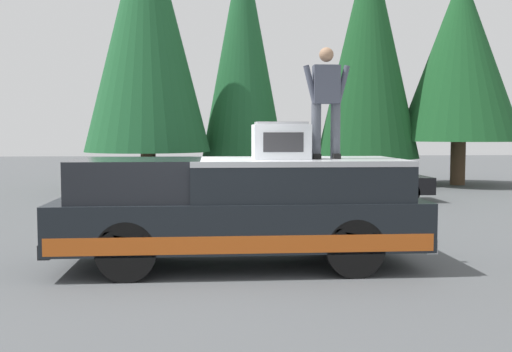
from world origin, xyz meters
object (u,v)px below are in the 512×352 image
(person_on_truck_bed, at_px, (326,100))
(parked_car_black, at_px, (360,182))
(compressor_unit, at_px, (281,141))
(pickup_truck, at_px, (239,209))
(parked_car_navy, at_px, (185,181))

(person_on_truck_bed, height_order, parked_car_black, person_on_truck_bed)
(compressor_unit, xyz_separation_m, person_on_truck_bed, (0.13, -0.71, 0.62))
(pickup_truck, relative_size, compressor_unit, 6.60)
(pickup_truck, distance_m, compressor_unit, 1.23)
(person_on_truck_bed, bearing_deg, pickup_truck, 88.21)
(pickup_truck, xyz_separation_m, parked_car_black, (8.62, -4.07, -0.29))
(pickup_truck, xyz_separation_m, parked_car_navy, (9.23, 1.20, -0.29))
(person_on_truck_bed, relative_size, parked_car_navy, 0.41)
(pickup_truck, distance_m, parked_car_navy, 9.31)
(parked_car_navy, bearing_deg, parked_car_black, -96.55)
(person_on_truck_bed, xyz_separation_m, parked_car_black, (8.67, -2.74, -1.97))
(person_on_truck_bed, bearing_deg, parked_car_black, -17.57)
(person_on_truck_bed, xyz_separation_m, parked_car_navy, (9.27, 2.53, -1.97))
(person_on_truck_bed, distance_m, parked_car_black, 9.30)
(pickup_truck, bearing_deg, compressor_unit, -105.14)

